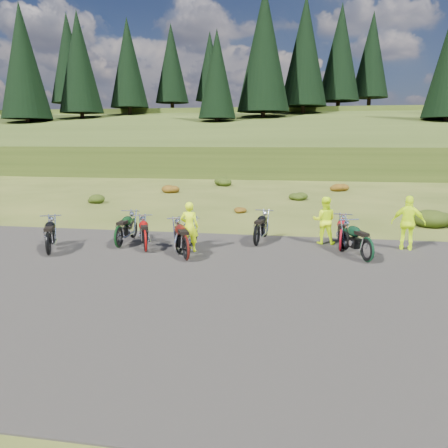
% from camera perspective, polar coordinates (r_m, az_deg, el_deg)
% --- Properties ---
extents(ground, '(300.00, 300.00, 0.00)m').
position_cam_1_polar(ground, '(13.07, -1.75, -5.12)').
color(ground, '#364416').
rests_on(ground, ground).
extents(gravel_pad, '(20.00, 12.00, 0.04)m').
position_cam_1_polar(gravel_pad, '(11.21, -3.76, -7.91)').
color(gravel_pad, black).
rests_on(gravel_pad, ground).
extents(hill_slope, '(300.00, 45.97, 9.37)m').
position_cam_1_polar(hill_slope, '(62.47, 7.33, 7.54)').
color(hill_slope, '#313F15').
rests_on(hill_slope, ground).
extents(hill_plateau, '(300.00, 90.00, 9.17)m').
position_cam_1_polar(hill_plateau, '(122.39, 8.50, 9.14)').
color(hill_plateau, '#313F15').
rests_on(hill_plateau, ground).
extents(conifer_14, '(5.28, 5.28, 14.00)m').
position_cam_1_polar(conifer_14, '(99.01, -24.44, 17.52)').
color(conifer_14, black).
rests_on(conifer_14, ground).
extents(conifer_15, '(7.92, 7.92, 20.00)m').
position_cam_1_polar(conifer_15, '(101.62, -19.64, 19.71)').
color(conifer_15, black).
rests_on(conifer_15, ground).
extents(conifer_16, '(7.48, 7.48, 19.00)m').
position_cam_1_polar(conifer_16, '(76.58, -24.77, 18.75)').
color(conifer_16, black).
rests_on(conifer_16, ground).
extents(conifer_17, '(7.04, 7.04, 18.00)m').
position_cam_1_polar(conifer_17, '(78.84, -18.41, 19.43)').
color(conifer_17, black).
rests_on(conifer_17, ground).
extents(conifer_18, '(6.60, 6.60, 17.00)m').
position_cam_1_polar(conifer_18, '(81.92, -12.42, 19.87)').
color(conifer_18, black).
rests_on(conifer_18, ground).
extents(conifer_19, '(6.16, 6.16, 16.00)m').
position_cam_1_polar(conifer_19, '(85.74, -6.88, 20.10)').
color(conifer_19, black).
rests_on(conifer_19, ground).
extents(conifer_20, '(5.72, 5.72, 15.00)m').
position_cam_1_polar(conifer_20, '(90.15, -1.85, 19.90)').
color(conifer_20, black).
rests_on(conifer_20, ground).
extents(conifer_21, '(5.28, 5.28, 14.00)m').
position_cam_1_polar(conifer_21, '(63.99, -0.92, 18.98)').
color(conifer_21, black).
rests_on(conifer_21, ground).
extents(conifer_22, '(7.92, 7.92, 20.00)m').
position_cam_1_polar(conifer_22, '(69.79, 5.26, 21.77)').
color(conifer_22, black).
rests_on(conifer_22, ground).
extents(conifer_23, '(7.48, 7.48, 19.00)m').
position_cam_1_polar(conifer_23, '(75.60, 10.52, 21.33)').
color(conifer_23, black).
rests_on(conifer_23, ground).
extents(conifer_24, '(7.04, 7.04, 18.00)m').
position_cam_1_polar(conifer_24, '(81.88, 14.97, 20.83)').
color(conifer_24, black).
rests_on(conifer_24, ground).
extents(conifer_25, '(6.60, 6.60, 17.00)m').
position_cam_1_polar(conifer_25, '(88.51, 18.73, 20.18)').
color(conifer_25, black).
rests_on(conifer_25, ground).
extents(shrub_1, '(1.03, 1.03, 0.61)m').
position_cam_1_polar(shrub_1, '(26.51, -16.45, 3.32)').
color(shrub_1, black).
rests_on(shrub_1, ground).
extents(shrub_2, '(1.30, 1.30, 0.77)m').
position_cam_1_polar(shrub_2, '(30.36, -7.13, 4.75)').
color(shrub_2, '#71310E').
rests_on(shrub_2, ground).
extents(shrub_3, '(1.56, 1.56, 0.92)m').
position_cam_1_polar(shrub_3, '(34.84, -0.03, 5.75)').
color(shrub_3, black).
rests_on(shrub_3, ground).
extents(shrub_4, '(0.77, 0.77, 0.45)m').
position_cam_1_polar(shrub_4, '(21.97, 1.92, 2.06)').
color(shrub_4, '#71310E').
rests_on(shrub_4, ground).
extents(shrub_5, '(1.03, 1.03, 0.61)m').
position_cam_1_polar(shrub_5, '(27.02, 9.55, 3.75)').
color(shrub_5, black).
rests_on(shrub_5, ground).
extents(shrub_6, '(1.30, 1.30, 0.77)m').
position_cam_1_polar(shrub_6, '(32.41, 14.74, 4.86)').
color(shrub_6, '#71310E').
rests_on(shrub_6, ground).
extents(shrub_7, '(1.56, 1.56, 0.92)m').
position_cam_1_polar(shrub_7, '(20.51, 25.92, 0.99)').
color(shrub_7, black).
rests_on(shrub_7, ground).
extents(motorcycle_0, '(1.55, 2.23, 1.12)m').
position_cam_1_polar(motorcycle_0, '(14.89, -21.87, -3.92)').
color(motorcycle_0, black).
rests_on(motorcycle_0, ground).
extents(motorcycle_1, '(1.41, 2.13, 1.06)m').
position_cam_1_polar(motorcycle_1, '(14.47, -10.19, -3.71)').
color(motorcycle_1, maroon).
rests_on(motorcycle_1, ground).
extents(motorcycle_2, '(0.76, 2.14, 1.11)m').
position_cam_1_polar(motorcycle_2, '(15.21, -13.51, -3.12)').
color(motorcycle_2, black).
rests_on(motorcycle_2, ground).
extents(motorcycle_3, '(0.89, 2.04, 1.03)m').
position_cam_1_polar(motorcycle_3, '(14.03, -5.89, -4.05)').
color(motorcycle_3, silver).
rests_on(motorcycle_3, ground).
extents(motorcycle_4, '(1.62, 2.27, 1.14)m').
position_cam_1_polar(motorcycle_4, '(13.30, -4.95, -4.88)').
color(motorcycle_4, '#45100B').
rests_on(motorcycle_4, ground).
extents(motorcycle_5, '(0.99, 2.19, 1.10)m').
position_cam_1_polar(motorcycle_5, '(15.06, 4.25, -2.98)').
color(motorcycle_5, black).
rests_on(motorcycle_5, ground).
extents(motorcycle_6, '(0.92, 2.12, 1.07)m').
position_cam_1_polar(motorcycle_6, '(14.87, 14.93, -3.51)').
color(motorcycle_6, maroon).
rests_on(motorcycle_6, ground).
extents(motorcycle_7, '(1.45, 2.24, 1.12)m').
position_cam_1_polar(motorcycle_7, '(13.76, 18.08, -4.86)').
color(motorcycle_7, black).
rests_on(motorcycle_7, ground).
extents(person_middle, '(0.60, 0.40, 1.63)m').
position_cam_1_polar(person_middle, '(14.20, -4.54, -0.47)').
color(person_middle, '#D0F60C').
rests_on(person_middle, ground).
extents(person_right_a, '(0.84, 0.67, 1.65)m').
position_cam_1_polar(person_right_a, '(15.60, 12.96, 0.36)').
color(person_right_a, '#D0F60C').
rests_on(person_right_a, ground).
extents(person_right_b, '(1.12, 0.64, 1.80)m').
position_cam_1_polar(person_right_b, '(15.57, 22.93, 0.02)').
color(person_right_b, '#D0F60C').
rests_on(person_right_b, ground).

